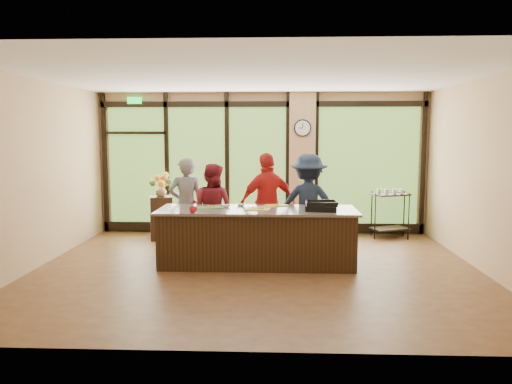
# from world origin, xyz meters

# --- Properties ---
(floor) EXTENTS (7.00, 7.00, 0.00)m
(floor) POSITION_xyz_m (0.00, 0.00, 0.00)
(floor) COLOR #51311C
(floor) RESTS_ON ground
(ceiling) EXTENTS (7.00, 7.00, 0.00)m
(ceiling) POSITION_xyz_m (0.00, 0.00, 3.00)
(ceiling) COLOR silver
(ceiling) RESTS_ON back_wall
(back_wall) EXTENTS (7.00, 0.00, 7.00)m
(back_wall) POSITION_xyz_m (0.00, 3.00, 1.50)
(back_wall) COLOR tan
(back_wall) RESTS_ON floor
(left_wall) EXTENTS (0.00, 6.00, 6.00)m
(left_wall) POSITION_xyz_m (-3.50, 0.00, 1.50)
(left_wall) COLOR tan
(left_wall) RESTS_ON floor
(right_wall) EXTENTS (0.00, 6.00, 6.00)m
(right_wall) POSITION_xyz_m (3.50, 0.00, 1.50)
(right_wall) COLOR tan
(right_wall) RESTS_ON floor
(window_wall) EXTENTS (6.90, 0.12, 3.00)m
(window_wall) POSITION_xyz_m (0.16, 2.95, 1.39)
(window_wall) COLOR tan
(window_wall) RESTS_ON floor
(island_base) EXTENTS (3.10, 1.00, 0.88)m
(island_base) POSITION_xyz_m (0.00, 0.30, 0.44)
(island_base) COLOR black
(island_base) RESTS_ON floor
(countertop) EXTENTS (3.20, 1.10, 0.04)m
(countertop) POSITION_xyz_m (0.00, 0.30, 0.90)
(countertop) COLOR #6F645C
(countertop) RESTS_ON island_base
(wall_clock) EXTENTS (0.36, 0.04, 0.36)m
(wall_clock) POSITION_xyz_m (0.85, 2.87, 2.25)
(wall_clock) COLOR black
(wall_clock) RESTS_ON window_wall
(cook_left) EXTENTS (0.71, 0.55, 1.71)m
(cook_left) POSITION_xyz_m (-1.31, 1.15, 0.86)
(cook_left) COLOR slate
(cook_left) RESTS_ON floor
(cook_midleft) EXTENTS (0.96, 0.86, 1.61)m
(cook_midleft) POSITION_xyz_m (-0.83, 1.03, 0.81)
(cook_midleft) COLOR maroon
(cook_midleft) RESTS_ON floor
(cook_midright) EXTENTS (1.14, 0.83, 1.80)m
(cook_midright) POSITION_xyz_m (0.16, 1.05, 0.90)
(cook_midright) COLOR red
(cook_midright) RESTS_ON floor
(cook_right) EXTENTS (1.21, 0.78, 1.78)m
(cook_right) POSITION_xyz_m (0.88, 1.15, 0.89)
(cook_right) COLOR #182236
(cook_right) RESTS_ON floor
(roasting_pan) EXTENTS (0.53, 0.44, 0.09)m
(roasting_pan) POSITION_xyz_m (1.02, 0.16, 0.96)
(roasting_pan) COLOR black
(roasting_pan) RESTS_ON countertop
(mixing_bowl) EXTENTS (0.41, 0.41, 0.08)m
(mixing_bowl) POSITION_xyz_m (1.05, 0.32, 0.96)
(mixing_bowl) COLOR silver
(mixing_bowl) RESTS_ON countertop
(cutting_board_left) EXTENTS (0.47, 0.40, 0.01)m
(cutting_board_left) POSITION_xyz_m (-0.79, 0.41, 0.93)
(cutting_board_left) COLOR #437F2E
(cutting_board_left) RESTS_ON countertop
(cutting_board_center) EXTENTS (0.43, 0.35, 0.01)m
(cutting_board_center) POSITION_xyz_m (0.01, 0.27, 0.93)
(cutting_board_center) COLOR gold
(cutting_board_center) RESTS_ON countertop
(cutting_board_right) EXTENTS (0.43, 0.38, 0.01)m
(cutting_board_right) POSITION_xyz_m (0.31, 0.68, 0.93)
(cutting_board_right) COLOR gold
(cutting_board_right) RESTS_ON countertop
(prep_bowl_near) EXTENTS (0.16, 0.16, 0.04)m
(prep_bowl_near) POSITION_xyz_m (-0.52, 0.46, 0.94)
(prep_bowl_near) COLOR white
(prep_bowl_near) RESTS_ON countertop
(prep_bowl_mid) EXTENTS (0.17, 0.17, 0.04)m
(prep_bowl_mid) POSITION_xyz_m (0.07, 0.30, 0.94)
(prep_bowl_mid) COLOR white
(prep_bowl_mid) RESTS_ON countertop
(prep_bowl_far) EXTENTS (0.14, 0.14, 0.03)m
(prep_bowl_far) POSITION_xyz_m (-0.29, 0.64, 0.94)
(prep_bowl_far) COLOR white
(prep_bowl_far) RESTS_ON countertop
(red_ramekin) EXTENTS (0.13, 0.13, 0.09)m
(red_ramekin) POSITION_xyz_m (-0.97, -0.14, 0.97)
(red_ramekin) COLOR red
(red_ramekin) RESTS_ON countertop
(flower_stand) EXTENTS (0.54, 0.54, 0.87)m
(flower_stand) POSITION_xyz_m (-2.02, 2.22, 0.44)
(flower_stand) COLOR black
(flower_stand) RESTS_ON floor
(flower_vase) EXTENTS (0.28, 0.28, 0.24)m
(flower_vase) POSITION_xyz_m (-2.02, 2.22, 0.99)
(flower_vase) COLOR #907C4E
(flower_vase) RESTS_ON flower_stand
(bar_cart) EXTENTS (0.84, 0.67, 1.01)m
(bar_cart) POSITION_xyz_m (2.64, 2.56, 0.60)
(bar_cart) COLOR black
(bar_cart) RESTS_ON floor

